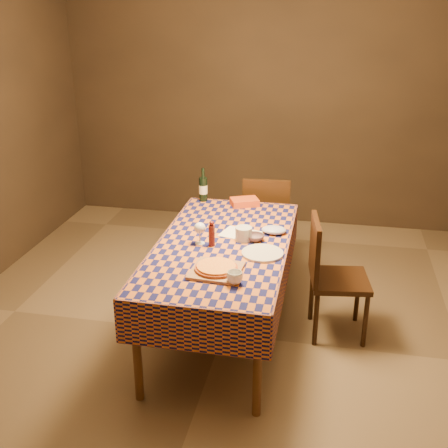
# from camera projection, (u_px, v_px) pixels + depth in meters

# --- Properties ---
(room) EXTENTS (5.00, 5.10, 2.70)m
(room) POSITION_uv_depth(u_px,v_px,m) (223.00, 165.00, 3.81)
(room) COLOR brown
(room) RESTS_ON ground
(dining_table) EXTENTS (0.94, 1.84, 0.77)m
(dining_table) POSITION_uv_depth(u_px,v_px,m) (223.00, 253.00, 4.06)
(dining_table) COLOR brown
(dining_table) RESTS_ON ground
(cutting_board) EXTENTS (0.34, 0.34, 0.02)m
(cutting_board) POSITION_uv_depth(u_px,v_px,m) (216.00, 271.00, 3.61)
(cutting_board) COLOR #976747
(cutting_board) RESTS_ON dining_table
(pizza) EXTENTS (0.37, 0.37, 0.03)m
(pizza) POSITION_uv_depth(u_px,v_px,m) (216.00, 267.00, 3.60)
(pizza) COLOR #A1421A
(pizza) RESTS_ON cutting_board
(pepper_mill) EXTENTS (0.06, 0.06, 0.19)m
(pepper_mill) POSITION_uv_depth(u_px,v_px,m) (212.00, 234.00, 3.96)
(pepper_mill) COLOR #521413
(pepper_mill) RESTS_ON dining_table
(bowl) EXTENTS (0.18, 0.18, 0.04)m
(bowl) POSITION_uv_depth(u_px,v_px,m) (255.00, 238.00, 4.07)
(bowl) COLOR #5E464F
(bowl) RESTS_ON dining_table
(wine_glass) EXTENTS (0.08, 0.08, 0.16)m
(wine_glass) POSITION_uv_depth(u_px,v_px,m) (200.00, 229.00, 3.99)
(wine_glass) COLOR white
(wine_glass) RESTS_ON dining_table
(wine_bottle) EXTENTS (0.09, 0.09, 0.29)m
(wine_bottle) POSITION_uv_depth(u_px,v_px,m) (203.00, 189.00, 4.84)
(wine_bottle) COLOR black
(wine_bottle) RESTS_ON dining_table
(deli_tub) EXTENTS (0.15, 0.15, 0.10)m
(deli_tub) POSITION_uv_depth(u_px,v_px,m) (244.00, 234.00, 4.06)
(deli_tub) COLOR #B9BEC0
(deli_tub) RESTS_ON dining_table
(takeout_container) EXTENTS (0.27, 0.24, 0.06)m
(takeout_container) POSITION_uv_depth(u_px,v_px,m) (245.00, 202.00, 4.76)
(takeout_container) COLOR #C7461A
(takeout_container) RESTS_ON dining_table
(white_plate) EXTENTS (0.35, 0.35, 0.02)m
(white_plate) POSITION_uv_depth(u_px,v_px,m) (262.00, 253.00, 3.86)
(white_plate) COLOR silver
(white_plate) RESTS_ON dining_table
(tumbler) EXTENTS (0.11, 0.11, 0.08)m
(tumbler) POSITION_uv_depth(u_px,v_px,m) (235.00, 278.00, 3.45)
(tumbler) COLOR white
(tumbler) RESTS_ON dining_table
(flour_patch) EXTENTS (0.33, 0.28, 0.00)m
(flour_patch) POSITION_uv_depth(u_px,v_px,m) (241.00, 234.00, 4.19)
(flour_patch) COLOR white
(flour_patch) RESTS_ON dining_table
(flour_bag) EXTENTS (0.22, 0.19, 0.05)m
(flour_bag) POSITION_uv_depth(u_px,v_px,m) (274.00, 230.00, 4.20)
(flour_bag) COLOR #ACB2DD
(flour_bag) RESTS_ON dining_table
(chair_far) EXTENTS (0.45, 0.45, 0.93)m
(chair_far) POSITION_uv_depth(u_px,v_px,m) (266.00, 218.00, 5.16)
(chair_far) COLOR black
(chair_far) RESTS_ON ground
(chair_right) EXTENTS (0.48, 0.48, 0.93)m
(chair_right) POSITION_uv_depth(u_px,v_px,m) (329.00, 271.00, 4.16)
(chair_right) COLOR black
(chair_right) RESTS_ON ground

